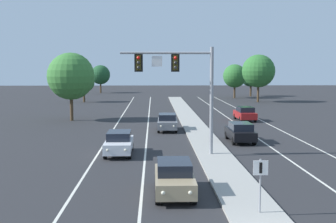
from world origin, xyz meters
name	(u,v)px	position (x,y,z in m)	size (l,w,h in m)	color
median_island	(210,149)	(0.00, 18.00, 0.07)	(2.40, 110.00, 0.15)	#9E9B93
lane_stripe_oncoming_center	(147,136)	(-4.70, 25.00, 0.00)	(0.14, 100.00, 0.01)	silver
lane_stripe_receding_center	(253,135)	(4.70, 25.00, 0.00)	(0.14, 100.00, 0.01)	silver
edge_stripe_left	(109,136)	(-8.00, 25.00, 0.00)	(0.14, 100.00, 0.01)	silver
edge_stripe_right	(290,135)	(8.00, 25.00, 0.00)	(0.14, 100.00, 0.01)	silver
overhead_signal_mast	(183,78)	(-2.16, 15.93, 5.28)	(6.22, 0.44, 7.20)	gray
median_sign_post	(260,178)	(0.17, 3.57, 1.59)	(0.60, 0.10, 2.20)	gray
car_oncoming_tan	(174,177)	(-3.15, 6.79, 0.82)	(1.82, 4.47, 1.58)	tan
car_oncoming_white	(119,143)	(-6.51, 16.62, 0.82)	(1.83, 4.47, 1.58)	silver
car_oncoming_grey	(167,122)	(-2.81, 28.06, 0.82)	(1.92, 4.51, 1.58)	slate
car_receding_black	(240,132)	(2.84, 21.42, 0.82)	(1.88, 4.49, 1.58)	black
car_receding_red	(245,113)	(6.13, 35.57, 0.82)	(1.90, 4.50, 1.58)	maroon
tree_far_right_b	(251,76)	(15.67, 76.40, 4.19)	(4.44, 4.44, 6.42)	#4C3823
tree_far_right_a	(235,76)	(11.47, 71.53, 4.24)	(4.49, 4.49, 6.50)	#4C3823
tree_far_left_b	(100,75)	(-16.24, 89.33, 4.17)	(4.41, 4.41, 6.39)	#4C3823
tree_far_left_a	(71,76)	(-13.30, 36.30, 4.97)	(5.25, 5.25, 7.60)	#4C3823
tree_far_left_c	(84,82)	(-15.93, 62.52, 3.47)	(3.68, 3.68, 5.33)	#4C3823
tree_far_right_c	(258,71)	(13.74, 61.79, 5.29)	(5.60, 5.60, 8.10)	#4C3823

